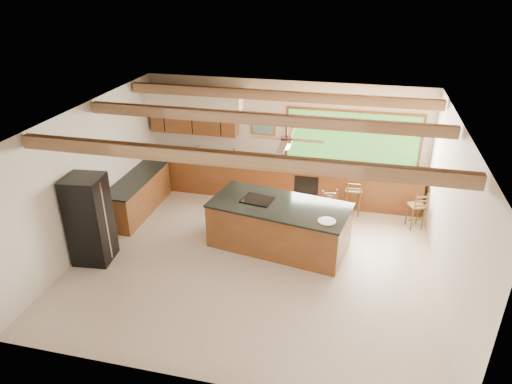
# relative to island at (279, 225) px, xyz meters

# --- Properties ---
(ground) EXTENTS (7.20, 7.20, 0.00)m
(ground) POSITION_rel_island_xyz_m (-0.38, -0.60, -0.51)
(ground) COLOR beige
(ground) RESTS_ON ground
(room_shell) EXTENTS (7.27, 6.54, 3.02)m
(room_shell) POSITION_rel_island_xyz_m (-0.55, 0.05, 1.71)
(room_shell) COLOR silver
(room_shell) RESTS_ON ground
(counter_run) EXTENTS (7.12, 3.10, 1.24)m
(counter_run) POSITION_rel_island_xyz_m (-1.20, 1.92, -0.04)
(counter_run) COLOR brown
(counter_run) RESTS_ON ground
(island) EXTENTS (3.08, 1.84, 1.03)m
(island) POSITION_rel_island_xyz_m (0.00, 0.00, 0.00)
(island) COLOR brown
(island) RESTS_ON ground
(refrigerator) EXTENTS (0.79, 0.77, 1.86)m
(refrigerator) POSITION_rel_island_xyz_m (-3.60, -1.36, 0.42)
(refrigerator) COLOR black
(refrigerator) RESTS_ON ground
(bar_stool_a) EXTENTS (0.49, 0.49, 1.06)m
(bar_stool_a) POSITION_rel_island_xyz_m (0.92, 0.94, 0.12)
(bar_stool_a) COLOR brown
(bar_stool_a) RESTS_ON ground
(bar_stool_b) EXTENTS (0.41, 0.41, 1.09)m
(bar_stool_b) POSITION_rel_island_xyz_m (1.48, 1.77, 0.14)
(bar_stool_b) COLOR brown
(bar_stool_b) RESTS_ON ground
(bar_stool_c) EXTENTS (0.39, 0.39, 0.99)m
(bar_stool_c) POSITION_rel_island_xyz_m (0.97, 0.95, 0.08)
(bar_stool_c) COLOR brown
(bar_stool_c) RESTS_ON ground
(bar_stool_d) EXTENTS (0.44, 0.44, 0.95)m
(bar_stool_d) POSITION_rel_island_xyz_m (2.92, 1.43, 0.06)
(bar_stool_d) COLOR brown
(bar_stool_d) RESTS_ON ground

